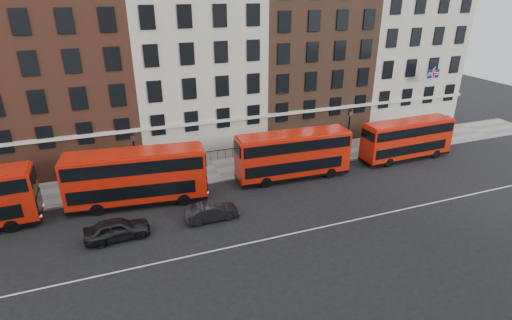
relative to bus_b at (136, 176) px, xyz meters
name	(u,v)px	position (x,y,z in m)	size (l,w,h in m)	color
ground	(253,226)	(7.63, -6.43, -2.47)	(120.00, 120.00, 0.00)	black
pavement	(216,170)	(7.63, 4.07, -2.40)	(80.00, 5.00, 0.15)	slate
kerb	(223,180)	(7.63, 1.57, -2.39)	(80.00, 0.30, 0.16)	gray
road_centre_line	(263,240)	(7.63, -8.43, -2.47)	(70.00, 0.12, 0.01)	white
building_terrace	(190,52)	(7.32, 11.45, 7.77)	(64.00, 11.95, 22.00)	beige
bus_b	(136,176)	(0.00, 0.00, 0.00)	(11.20, 3.90, 4.61)	red
bus_c	(293,154)	(13.84, 0.00, -0.10)	(10.66, 3.04, 4.43)	red
bus_d	(407,139)	(26.65, -0.01, -0.25)	(9.91, 2.63, 4.14)	red
car_rear	(117,229)	(-1.88, -4.61, -1.71)	(1.80, 4.47, 1.52)	black
car_front	(212,212)	(4.99, -4.50, -1.80)	(1.42, 4.06, 1.34)	black
lamp_post_left	(136,159)	(0.23, 2.15, 0.61)	(0.44, 0.44, 5.33)	black
lamp_post_right	(348,131)	(20.93, 1.96, 0.61)	(0.44, 0.44, 5.33)	black
traffic_light	(446,124)	(33.46, 1.79, -0.03)	(0.25, 0.45, 3.27)	black
iron_railings	(210,156)	(7.63, 6.27, -1.82)	(6.60, 0.06, 1.00)	black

